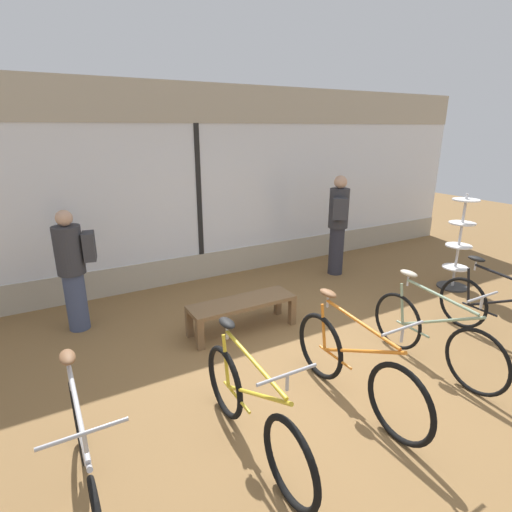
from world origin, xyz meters
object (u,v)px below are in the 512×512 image
(bicycle_far_left, at_px, (86,462))
(bicycle_right, at_px, (432,335))
(display_bench, at_px, (242,306))
(accessory_rack, at_px, (458,250))
(bicycle_far_right, at_px, (501,314))
(customer_near_rack, at_px, (338,222))
(bicycle_center, at_px, (354,367))
(bicycle_left, at_px, (252,411))
(customer_by_window, at_px, (73,267))

(bicycle_far_left, height_order, bicycle_right, bicycle_right)
(bicycle_right, distance_m, display_bench, 2.25)
(accessory_rack, distance_m, display_bench, 3.76)
(bicycle_far_right, distance_m, customer_near_rack, 2.93)
(bicycle_center, xyz_separation_m, display_bench, (-0.24, 1.80, -0.05))
(bicycle_far_left, height_order, bicycle_center, bicycle_center)
(bicycle_left, xyz_separation_m, display_bench, (0.88, 1.85, -0.03))
(bicycle_right, bearing_deg, customer_by_window, 138.55)
(bicycle_far_left, relative_size, customer_by_window, 1.08)
(bicycle_far_right, bearing_deg, customer_near_rack, 92.47)
(display_bench, xyz_separation_m, customer_by_window, (-1.83, 1.10, 0.51))
(bicycle_right, bearing_deg, accessory_rack, 30.10)
(accessory_rack, relative_size, customer_near_rack, 0.89)
(bicycle_center, distance_m, customer_near_rack, 3.65)
(bicycle_far_left, relative_size, bicycle_center, 0.98)
(bicycle_left, relative_size, bicycle_right, 1.03)
(display_bench, bearing_deg, bicycle_far_right, -35.31)
(bicycle_center, distance_m, accessory_rack, 3.75)
(bicycle_far_left, distance_m, bicycle_center, 2.35)
(bicycle_far_right, distance_m, display_bench, 3.15)
(customer_near_rack, distance_m, customer_by_window, 4.28)
(bicycle_right, bearing_deg, display_bench, 128.67)
(bicycle_far_right, height_order, display_bench, bicycle_far_right)
(accessory_rack, relative_size, display_bench, 1.12)
(bicycle_left, xyz_separation_m, bicycle_far_right, (3.45, 0.02, 0.01))
(bicycle_left, distance_m, display_bench, 2.05)
(bicycle_far_left, bearing_deg, bicycle_left, -4.80)
(bicycle_center, relative_size, display_bench, 1.26)
(bicycle_left, bearing_deg, bicycle_center, 2.26)
(customer_by_window, bearing_deg, display_bench, -30.99)
(display_bench, bearing_deg, bicycle_left, -115.45)
(bicycle_far_left, xyz_separation_m, bicycle_right, (3.51, -0.01, 0.01))
(bicycle_center, relative_size, bicycle_far_right, 1.04)
(bicycle_far_left, height_order, accessory_rack, accessory_rack)
(bicycle_far_left, xyz_separation_m, bicycle_left, (1.22, -0.10, -0.01))
(bicycle_left, distance_m, accessory_rack, 4.82)
(bicycle_far_left, height_order, bicycle_left, bicycle_left)
(bicycle_center, bearing_deg, accessory_rack, 21.72)
(bicycle_far_right, xyz_separation_m, accessory_rack, (1.15, 1.40, 0.26))
(bicycle_right, height_order, customer_by_window, customer_by_window)
(accessory_rack, bearing_deg, bicycle_left, -162.74)
(bicycle_far_left, distance_m, bicycle_left, 1.23)
(accessory_rack, distance_m, customer_near_rack, 1.97)
(customer_by_window, bearing_deg, bicycle_center, -54.46)
(bicycle_left, xyz_separation_m, bicycle_right, (2.29, 0.09, 0.02))
(display_bench, height_order, customer_near_rack, customer_near_rack)
(bicycle_far_left, xyz_separation_m, accessory_rack, (5.82, 1.33, 0.27))
(customer_near_rack, bearing_deg, bicycle_center, -127.68)
(accessory_rack, xyz_separation_m, customer_near_rack, (-1.27, 1.47, 0.31))
(bicycle_far_right, relative_size, display_bench, 1.21)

